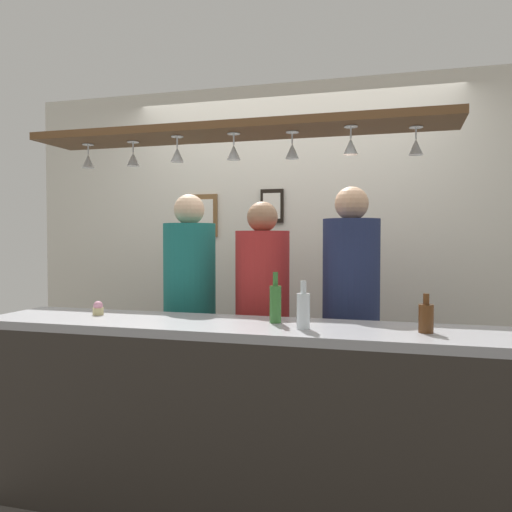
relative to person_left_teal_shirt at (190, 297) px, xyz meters
name	(u,v)px	position (x,y,z in m)	size (l,w,h in m)	color
ground_plane	(251,481)	(0.51, -0.30, -1.02)	(8.00, 8.00, 0.00)	#4C4742
back_wall	(291,253)	(0.51, 0.80, 0.28)	(4.40, 0.06, 2.60)	silver
bar_counter	(222,393)	(0.51, -0.80, -0.36)	(2.70, 0.55, 0.98)	#99999E
overhead_glass_rack	(235,131)	(0.51, -0.60, 0.94)	(2.20, 0.36, 0.04)	brown
hanging_wineglass_far_left	(88,160)	(-0.36, -0.58, 0.83)	(0.07, 0.07, 0.13)	silver
hanging_wineglass_left	(133,158)	(-0.08, -0.58, 0.83)	(0.07, 0.07, 0.13)	silver
hanging_wineglass_center_left	(177,154)	(0.21, -0.65, 0.83)	(0.07, 0.07, 0.13)	silver
hanging_wineglass_center	(234,151)	(0.52, -0.65, 0.83)	(0.07, 0.07, 0.13)	silver
hanging_wineglass_center_right	(292,150)	(0.81, -0.60, 0.83)	(0.07, 0.07, 0.13)	silver
hanging_wineglass_right	(351,146)	(1.10, -0.66, 0.83)	(0.07, 0.07, 0.13)	silver
hanging_wineglass_far_right	(416,146)	(1.40, -0.56, 0.83)	(0.07, 0.07, 0.13)	silver
person_left_teal_shirt	(190,297)	(0.00, 0.00, 0.00)	(0.34, 0.34, 1.70)	#2D334C
person_middle_red_shirt	(262,306)	(0.49, 0.00, -0.04)	(0.34, 0.34, 1.64)	#2D334C
person_right_navy_shirt	(351,300)	(1.05, 0.00, 0.01)	(0.34, 0.34, 1.72)	#2D334C
bottle_beer_brown_stubby	(426,317)	(1.45, -0.66, 0.03)	(0.07, 0.07, 0.18)	#512D14
bottle_soda_clear	(303,310)	(0.89, -0.72, 0.05)	(0.06, 0.06, 0.23)	silver
bottle_beer_green_import	(275,303)	(0.72, -0.58, 0.06)	(0.06, 0.06, 0.26)	#336B2D
cupcake	(98,309)	(-0.30, -0.59, -0.01)	(0.06, 0.06, 0.08)	beige
picture_frame_caricature	(202,216)	(-0.22, 0.76, 0.57)	(0.26, 0.02, 0.34)	brown
picture_frame_crest	(272,206)	(0.36, 0.76, 0.63)	(0.18, 0.02, 0.26)	black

